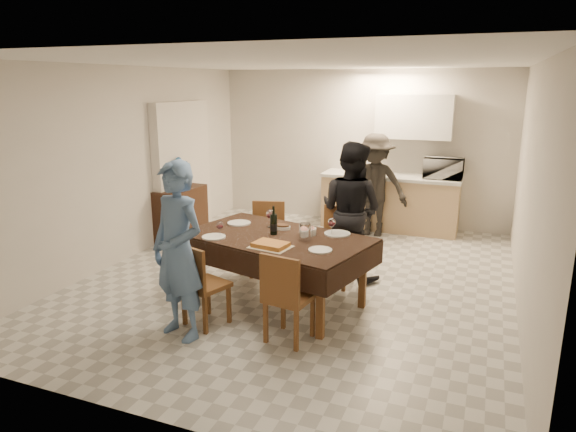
% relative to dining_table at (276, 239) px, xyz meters
% --- Properties ---
extents(floor, '(5.00, 6.00, 0.02)m').
position_rel_dining_table_xyz_m(floor, '(-0.00, 0.75, -0.73)').
color(floor, silver).
rests_on(floor, ground).
extents(ceiling, '(5.00, 6.00, 0.02)m').
position_rel_dining_table_xyz_m(ceiling, '(-0.00, 0.75, 1.87)').
color(ceiling, white).
rests_on(ceiling, wall_back).
extents(wall_back, '(5.00, 0.02, 2.60)m').
position_rel_dining_table_xyz_m(wall_back, '(-0.00, 3.75, 0.57)').
color(wall_back, beige).
rests_on(wall_back, floor).
extents(wall_front, '(5.00, 0.02, 2.60)m').
position_rel_dining_table_xyz_m(wall_front, '(-0.00, -2.25, 0.57)').
color(wall_front, beige).
rests_on(wall_front, floor).
extents(wall_left, '(0.02, 6.00, 2.60)m').
position_rel_dining_table_xyz_m(wall_left, '(-2.50, 0.75, 0.57)').
color(wall_left, beige).
rests_on(wall_left, floor).
extents(wall_right, '(0.02, 6.00, 2.60)m').
position_rel_dining_table_xyz_m(wall_right, '(2.50, 0.75, 0.57)').
color(wall_right, beige).
rests_on(wall_right, floor).
extents(stub_partition, '(0.15, 1.40, 2.10)m').
position_rel_dining_table_xyz_m(stub_partition, '(-2.42, 1.95, 0.32)').
color(stub_partition, beige).
rests_on(stub_partition, floor).
extents(kitchen_base_cabinet, '(2.20, 0.60, 0.86)m').
position_rel_dining_table_xyz_m(kitchen_base_cabinet, '(0.60, 3.43, -0.30)').
color(kitchen_base_cabinet, tan).
rests_on(kitchen_base_cabinet, floor).
extents(kitchen_worktop, '(2.24, 0.64, 0.05)m').
position_rel_dining_table_xyz_m(kitchen_worktop, '(0.60, 3.43, 0.15)').
color(kitchen_worktop, beige).
rests_on(kitchen_worktop, kitchen_base_cabinet).
extents(upper_cabinet, '(1.20, 0.34, 0.70)m').
position_rel_dining_table_xyz_m(upper_cabinet, '(0.90, 3.57, 1.12)').
color(upper_cabinet, white).
rests_on(upper_cabinet, wall_back).
extents(dining_table, '(2.19, 1.59, 0.77)m').
position_rel_dining_table_xyz_m(dining_table, '(0.00, 0.00, 0.00)').
color(dining_table, black).
rests_on(dining_table, floor).
extents(chair_near_left, '(0.49, 0.50, 0.46)m').
position_rel_dining_table_xyz_m(chair_near_left, '(-0.45, -0.83, -0.21)').
color(chair_near_left, brown).
rests_on(chair_near_left, floor).
extents(chair_near_right, '(0.46, 0.46, 0.48)m').
position_rel_dining_table_xyz_m(chair_near_right, '(0.45, -0.83, -0.19)').
color(chair_near_right, brown).
rests_on(chair_near_right, floor).
extents(chair_far_left, '(0.51, 0.51, 0.49)m').
position_rel_dining_table_xyz_m(chair_far_left, '(-0.45, 0.66, -0.18)').
color(chair_far_left, brown).
rests_on(chair_far_left, floor).
extents(chair_far_right, '(0.44, 0.44, 0.50)m').
position_rel_dining_table_xyz_m(chair_far_right, '(0.45, 0.66, -0.16)').
color(chair_far_right, brown).
rests_on(chair_far_right, floor).
extents(console, '(0.44, 0.88, 0.81)m').
position_rel_dining_table_xyz_m(console, '(-2.28, 1.64, -0.33)').
color(console, '#311C10').
rests_on(console, floor).
extents(water_jug, '(0.27, 0.27, 0.40)m').
position_rel_dining_table_xyz_m(water_jug, '(-2.28, 1.64, 0.28)').
color(water_jug, '#3270B3').
rests_on(water_jug, console).
extents(wine_bottle, '(0.08, 0.08, 0.32)m').
position_rel_dining_table_xyz_m(wine_bottle, '(-0.05, 0.05, 0.19)').
color(wine_bottle, black).
rests_on(wine_bottle, dining_table).
extents(water_pitcher, '(0.12, 0.12, 0.19)m').
position_rel_dining_table_xyz_m(water_pitcher, '(0.35, -0.05, 0.13)').
color(water_pitcher, white).
rests_on(water_pitcher, dining_table).
extents(savoury_tart, '(0.43, 0.35, 0.05)m').
position_rel_dining_table_xyz_m(savoury_tart, '(0.10, -0.38, 0.06)').
color(savoury_tart, '#D4833E').
rests_on(savoury_tart, dining_table).
extents(salad_bowl, '(0.19, 0.19, 0.07)m').
position_rel_dining_table_xyz_m(salad_bowl, '(0.30, 0.18, 0.07)').
color(salad_bowl, silver).
rests_on(salad_bowl, dining_table).
extents(mushroom_dish, '(0.19, 0.19, 0.03)m').
position_rel_dining_table_xyz_m(mushroom_dish, '(-0.05, 0.28, 0.05)').
color(mushroom_dish, silver).
rests_on(mushroom_dish, dining_table).
extents(wine_glass_a, '(0.08, 0.08, 0.17)m').
position_rel_dining_table_xyz_m(wine_glass_a, '(-0.55, -0.25, 0.12)').
color(wine_glass_a, white).
rests_on(wine_glass_a, dining_table).
extents(wine_glass_b, '(0.09, 0.09, 0.20)m').
position_rel_dining_table_xyz_m(wine_glass_b, '(0.55, 0.25, 0.13)').
color(wine_glass_b, white).
rests_on(wine_glass_b, dining_table).
extents(wine_glass_c, '(0.09, 0.09, 0.21)m').
position_rel_dining_table_xyz_m(wine_glass_c, '(-0.20, 0.30, 0.14)').
color(wine_glass_c, white).
rests_on(wine_glass_c, dining_table).
extents(plate_near_left, '(0.25, 0.25, 0.01)m').
position_rel_dining_table_xyz_m(plate_near_left, '(-0.60, -0.30, 0.04)').
color(plate_near_left, silver).
rests_on(plate_near_left, dining_table).
extents(plate_near_right, '(0.24, 0.24, 0.01)m').
position_rel_dining_table_xyz_m(plate_near_right, '(0.60, -0.30, 0.04)').
color(plate_near_right, silver).
rests_on(plate_near_right, dining_table).
extents(plate_far_left, '(0.27, 0.27, 0.02)m').
position_rel_dining_table_xyz_m(plate_far_left, '(-0.60, 0.30, 0.04)').
color(plate_far_left, silver).
rests_on(plate_far_left, dining_table).
extents(plate_far_right, '(0.29, 0.29, 0.02)m').
position_rel_dining_table_xyz_m(plate_far_right, '(0.60, 0.30, 0.04)').
color(plate_far_right, silver).
rests_on(plate_far_right, dining_table).
extents(microwave, '(0.59, 0.40, 0.33)m').
position_rel_dining_table_xyz_m(microwave, '(1.42, 3.43, 0.34)').
color(microwave, white).
rests_on(microwave, kitchen_worktop).
extents(person_near, '(0.72, 0.57, 1.71)m').
position_rel_dining_table_xyz_m(person_near, '(-0.55, -1.05, 0.12)').
color(person_near, '#5173A4').
rests_on(person_near, floor).
extents(person_far, '(0.98, 0.86, 1.71)m').
position_rel_dining_table_xyz_m(person_far, '(0.55, 1.05, 0.12)').
color(person_far, black).
rests_on(person_far, floor).
extents(person_kitchen, '(1.05, 0.60, 1.62)m').
position_rel_dining_table_xyz_m(person_kitchen, '(0.43, 2.98, 0.08)').
color(person_kitchen, black).
rests_on(person_kitchen, floor).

